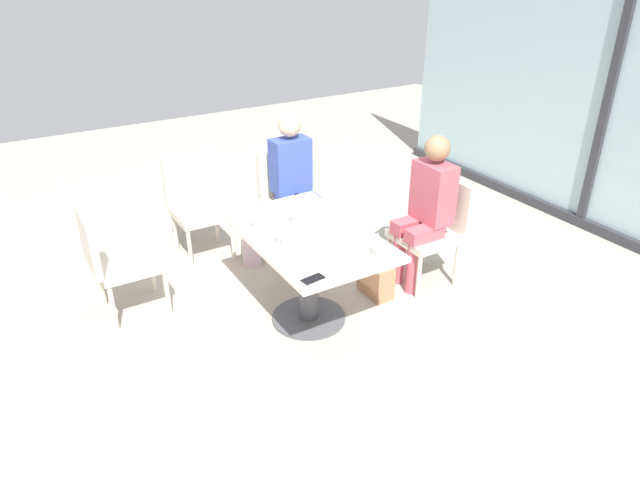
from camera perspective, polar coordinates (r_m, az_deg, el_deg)
ground_plane at (r=4.41m, az=-1.12°, el=-7.82°), size 12.00×12.00×0.00m
window_wall_backdrop at (r=6.03m, az=26.77°, el=11.77°), size 5.18×0.10×2.70m
dining_table_main at (r=4.13m, az=-1.19°, el=-1.70°), size 1.30×0.81×0.73m
chair_far_left at (r=5.28m, az=-3.13°, el=4.52°), size 0.50×0.46×0.87m
chair_near_window at (r=4.78m, az=11.31°, el=1.46°), size 0.46×0.51×0.87m
chair_front_left at (r=4.47m, az=-19.80°, el=-1.65°), size 0.46×0.50×0.87m
chair_side_end at (r=5.25m, az=-12.18°, el=3.77°), size 0.50×0.46×0.87m
person_far_left at (r=5.11m, az=-2.61°, el=6.21°), size 0.39×0.34×1.26m
person_near_window at (r=4.63m, az=10.51°, el=3.42°), size 0.34×0.39×1.26m
wine_glass_0 at (r=4.12m, az=-2.65°, el=3.28°), size 0.07×0.07×0.18m
wine_glass_1 at (r=3.81m, az=-4.13°, el=1.12°), size 0.07×0.07×0.18m
wine_glass_2 at (r=4.06m, az=-6.54°, el=2.72°), size 0.07×0.07×0.18m
wine_glass_3 at (r=3.68m, az=5.73°, el=0.03°), size 0.07×0.07×0.18m
coffee_cup at (r=4.29m, az=-6.12°, el=2.89°), size 0.08×0.08×0.09m
cell_phone_on_table at (r=3.49m, az=-0.71°, el=-3.90°), size 0.09×0.15×0.01m
handbag_0 at (r=5.18m, az=-6.82°, el=-0.46°), size 0.34×0.27×0.28m
handbag_1 at (r=4.65m, az=5.58°, el=-3.89°), size 0.30×0.16×0.28m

